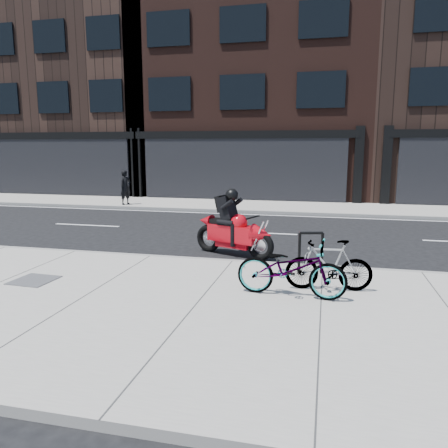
% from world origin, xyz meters
% --- Properties ---
extents(ground, '(120.00, 120.00, 0.00)m').
position_xyz_m(ground, '(0.00, 0.00, 0.00)').
color(ground, black).
rests_on(ground, ground).
extents(sidewalk_near, '(60.00, 6.00, 0.13)m').
position_xyz_m(sidewalk_near, '(0.00, -5.00, 0.07)').
color(sidewalk_near, gray).
rests_on(sidewalk_near, ground).
extents(sidewalk_far, '(60.00, 3.50, 0.13)m').
position_xyz_m(sidewalk_far, '(0.00, 7.75, 0.07)').
color(sidewalk_far, gray).
rests_on(sidewalk_far, ground).
extents(building_midwest, '(10.00, 10.00, 12.00)m').
position_xyz_m(building_midwest, '(-12.00, 14.50, 6.00)').
color(building_midwest, black).
rests_on(building_midwest, ground).
extents(building_center, '(12.00, 10.00, 14.50)m').
position_xyz_m(building_center, '(-2.00, 14.50, 7.25)').
color(building_center, black).
rests_on(building_center, ground).
extents(bike_rack, '(0.51, 0.18, 0.87)m').
position_xyz_m(bike_rack, '(1.75, -2.60, 0.64)').
color(bike_rack, black).
rests_on(bike_rack, sidewalk_near).
extents(bicycle_front, '(1.95, 0.83, 1.00)m').
position_xyz_m(bicycle_front, '(1.48, -4.07, 0.63)').
color(bicycle_front, gray).
rests_on(bicycle_front, sidewalk_near).
extents(bicycle_rear, '(1.58, 0.57, 0.93)m').
position_xyz_m(bicycle_rear, '(2.11, -3.59, 0.59)').
color(bicycle_rear, gray).
rests_on(bicycle_rear, sidewalk_near).
extents(motorcycle, '(2.16, 1.15, 1.68)m').
position_xyz_m(motorcycle, '(-0.10, -1.02, 0.68)').
color(motorcycle, black).
rests_on(motorcycle, ground).
extents(pedestrian, '(0.56, 0.66, 1.53)m').
position_xyz_m(pedestrian, '(-6.69, 6.50, 0.90)').
color(pedestrian, black).
rests_on(pedestrian, sidewalk_far).
extents(utility_grate, '(0.79, 0.79, 0.02)m').
position_xyz_m(utility_grate, '(-3.43, -4.31, 0.14)').
color(utility_grate, '#424244').
rests_on(utility_grate, sidewalk_near).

